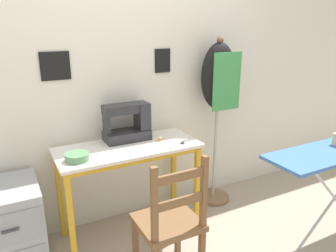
{
  "coord_description": "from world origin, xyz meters",
  "views": [
    {
      "loc": [
        -0.83,
        -1.99,
        1.67
      ],
      "look_at": [
        0.34,
        0.22,
        0.88
      ],
      "focal_mm": 35.0,
      "sensor_mm": 36.0,
      "label": 1
    }
  ],
  "objects": [
    {
      "name": "wall_back",
      "position": [
        -0.0,
        0.55,
        1.28
      ],
      "size": [
        10.0,
        0.06,
        2.55
      ],
      "color": "silver",
      "rests_on": "ground_plane"
    },
    {
      "name": "dress_form",
      "position": [
        0.91,
        0.36,
        1.14
      ],
      "size": [
        0.33,
        0.32,
        1.56
      ],
      "color": "#846647",
      "rests_on": "ground_plane"
    },
    {
      "name": "sewing_table",
      "position": [
        0.0,
        0.23,
        0.65
      ],
      "size": [
        1.1,
        0.48,
        0.76
      ],
      "color": "silver",
      "rests_on": "ground_plane"
    },
    {
      "name": "ground_plane",
      "position": [
        0.0,
        0.0,
        0.0
      ],
      "size": [
        14.0,
        14.0,
        0.0
      ],
      "primitive_type": "plane",
      "color": "tan"
    },
    {
      "name": "filing_cabinet",
      "position": [
        -0.88,
        0.24,
        0.31
      ],
      "size": [
        0.41,
        0.52,
        0.63
      ],
      "color": "#93999E",
      "rests_on": "ground_plane"
    },
    {
      "name": "sewing_machine",
      "position": [
        0.07,
        0.37,
        0.9
      ],
      "size": [
        0.38,
        0.19,
        0.32
      ],
      "color": "#28282D",
      "rests_on": "sewing_table"
    },
    {
      "name": "scissors",
      "position": [
        0.42,
        0.11,
        0.76
      ],
      "size": [
        0.11,
        0.13,
        0.01
      ],
      "color": "silver",
      "rests_on": "sewing_table"
    },
    {
      "name": "fabric_bowl",
      "position": [
        -0.41,
        0.14,
        0.79
      ],
      "size": [
        0.16,
        0.16,
        0.05
      ],
      "color": "#56895B",
      "rests_on": "sewing_table"
    },
    {
      "name": "thread_spool_near_machine",
      "position": [
        0.27,
        0.23,
        0.78
      ],
      "size": [
        0.03,
        0.03,
        0.03
      ],
      "color": "orange",
      "rests_on": "sewing_table"
    },
    {
      "name": "wooden_chair",
      "position": [
        0.04,
        -0.37,
        0.42
      ],
      "size": [
        0.4,
        0.38,
        0.91
      ],
      "color": "brown",
      "rests_on": "ground_plane"
    }
  ]
}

